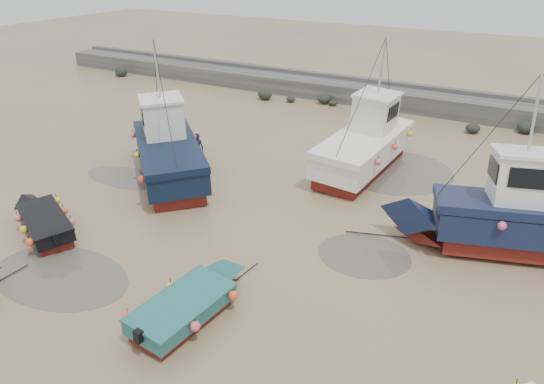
{
  "coord_description": "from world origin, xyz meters",
  "views": [
    {
      "loc": [
        9.65,
        -12.42,
        9.92
      ],
      "look_at": [
        0.53,
        3.46,
        1.4
      ],
      "focal_mm": 35.0,
      "sensor_mm": 36.0,
      "label": 1
    }
  ],
  "objects": [
    {
      "name": "ground",
      "position": [
        0.0,
        0.0,
        0.0
      ],
      "size": [
        120.0,
        120.0,
        0.0
      ],
      "primitive_type": "plane",
      "color": "#9D855C",
      "rests_on": "ground"
    },
    {
      "name": "seawall",
      "position": [
        0.05,
        21.99,
        0.63
      ],
      "size": [
        60.0,
        4.92,
        1.5
      ],
      "color": "slate",
      "rests_on": "ground"
    },
    {
      "name": "puddle_a",
      "position": [
        -3.76,
        -3.14,
        0.0
      ],
      "size": [
        5.2,
        5.2,
        0.01
      ],
      "primitive_type": "cylinder",
      "color": "#595247",
      "rests_on": "ground"
    },
    {
      "name": "puddle_b",
      "position": [
        4.5,
        3.11,
        0.0
      ],
      "size": [
        3.33,
        3.33,
        0.01
      ],
      "primitive_type": "cylinder",
      "color": "#595247",
      "rests_on": "ground"
    },
    {
      "name": "puddle_c",
      "position": [
        -7.8,
        4.03,
        0.0
      ],
      "size": [
        4.38,
        4.38,
        0.01
      ],
      "primitive_type": "cylinder",
      "color": "#595247",
      "rests_on": "ground"
    },
    {
      "name": "puddle_d",
      "position": [
        3.1,
        11.13,
        0.0
      ],
      "size": [
        5.35,
        5.35,
        0.01
      ],
      "primitive_type": "cylinder",
      "color": "#595247",
      "rests_on": "ground"
    },
    {
      "name": "dinghy_2",
      "position": [
        1.3,
        -2.68,
        0.56
      ],
      "size": [
        2.17,
        5.53,
        1.43
      ],
      "rotation": [
        0.0,
        0.0,
        -0.07
      ],
      "color": "maroon",
      "rests_on": "ground"
    },
    {
      "name": "dinghy_4",
      "position": [
        -6.71,
        -1.31,
        0.55
      ],
      "size": [
        5.37,
        3.21,
        1.43
      ],
      "rotation": [
        0.0,
        0.0,
        1.11
      ],
      "color": "maroon",
      "rests_on": "ground"
    },
    {
      "name": "cabin_boat_0",
      "position": [
        -6.23,
        5.42,
        1.33
      ],
      "size": [
        8.54,
        8.18,
        6.22
      ],
      "rotation": [
        0.0,
        0.0,
        0.81
      ],
      "color": "maroon",
      "rests_on": "ground"
    },
    {
      "name": "cabin_boat_1",
      "position": [
        1.56,
        10.94,
        1.33
      ],
      "size": [
        3.06,
        10.37,
        6.22
      ],
      "rotation": [
        0.0,
        0.0,
        -0.02
      ],
      "color": "maroon",
      "rests_on": "ground"
    },
    {
      "name": "cabin_boat_2",
      "position": [
        9.32,
        6.16,
        1.32
      ],
      "size": [
        10.7,
        5.25,
        6.22
      ],
      "rotation": [
        0.0,
        0.0,
        1.87
      ],
      "color": "maroon",
      "rests_on": "ground"
    },
    {
      "name": "person",
      "position": [
        -5.85,
        7.18,
        0.0
      ],
      "size": [
        0.7,
        0.6,
        1.61
      ],
      "primitive_type": "imported",
      "rotation": [
        0.0,
        0.0,
        3.59
      ],
      "color": "#191939",
      "rests_on": "ground"
    }
  ]
}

